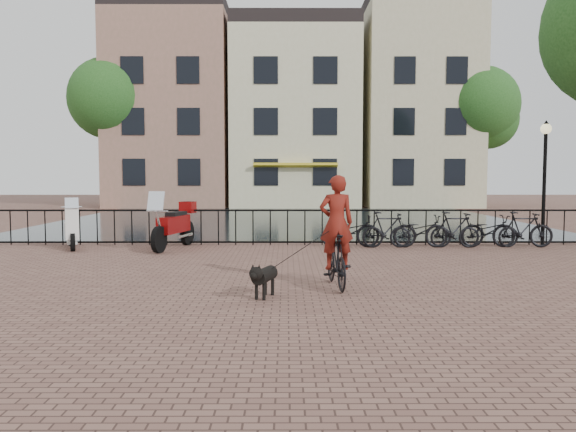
{
  "coord_description": "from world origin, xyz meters",
  "views": [
    {
      "loc": [
        -0.03,
        -8.12,
        2.01
      ],
      "look_at": [
        0.0,
        3.0,
        1.2
      ],
      "focal_mm": 35.0,
      "sensor_mm": 36.0,
      "label": 1
    }
  ],
  "objects_px": {
    "motorcycle": "(174,219)",
    "scooter": "(71,222)",
    "cyclist": "(336,238)",
    "dog": "(265,280)",
    "lamp_post": "(545,162)"
  },
  "relations": [
    {
      "from": "motorcycle",
      "to": "scooter",
      "type": "distance_m",
      "value": 2.83
    },
    {
      "from": "cyclist",
      "to": "dog",
      "type": "xyz_separation_m",
      "value": [
        -1.25,
        -0.84,
        -0.6
      ]
    },
    {
      "from": "lamp_post",
      "to": "cyclist",
      "type": "relative_size",
      "value": 1.47
    },
    {
      "from": "cyclist",
      "to": "motorcycle",
      "type": "relative_size",
      "value": 1.0
    },
    {
      "from": "cyclist",
      "to": "dog",
      "type": "relative_size",
      "value": 2.56
    },
    {
      "from": "dog",
      "to": "scooter",
      "type": "bearing_deg",
      "value": 151.04
    },
    {
      "from": "lamp_post",
      "to": "motorcycle",
      "type": "bearing_deg",
      "value": -177.36
    },
    {
      "from": "cyclist",
      "to": "dog",
      "type": "bearing_deg",
      "value": 28.13
    },
    {
      "from": "lamp_post",
      "to": "motorcycle",
      "type": "xyz_separation_m",
      "value": [
        -10.31,
        -0.48,
        -1.56
      ]
    },
    {
      "from": "dog",
      "to": "motorcycle",
      "type": "bearing_deg",
      "value": 133.15
    },
    {
      "from": "dog",
      "to": "scooter",
      "type": "distance_m",
      "value": 8.33
    },
    {
      "from": "motorcycle",
      "to": "lamp_post",
      "type": "bearing_deg",
      "value": 17.06
    },
    {
      "from": "cyclist",
      "to": "dog",
      "type": "height_order",
      "value": "cyclist"
    },
    {
      "from": "lamp_post",
      "to": "cyclist",
      "type": "distance_m",
      "value": 8.69
    },
    {
      "from": "lamp_post",
      "to": "cyclist",
      "type": "xyz_separation_m",
      "value": [
        -6.34,
        -5.76,
        -1.49
      ]
    }
  ]
}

